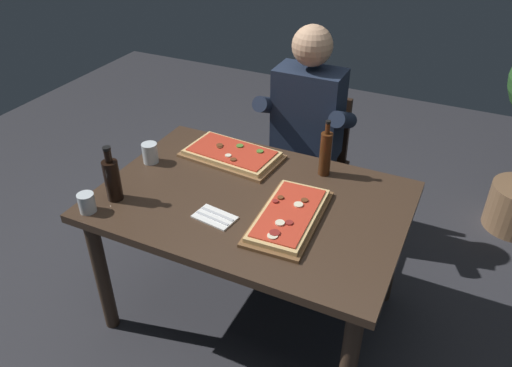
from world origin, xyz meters
TOP-DOWN VIEW (x-y plane):
  - ground_plane at (0.00, 0.00)m, footprint 6.40×6.40m
  - dining_table at (0.00, 0.00)m, footprint 1.40×0.96m
  - pizza_rectangular_front at (-0.25, 0.29)m, footprint 0.53×0.33m
  - pizza_rectangular_left at (0.22, -0.08)m, footprint 0.28×0.52m
  - wine_bottle_dark at (-0.56, -0.27)m, footprint 0.07×0.07m
  - oil_bottle_amber at (0.23, 0.34)m, footprint 0.06×0.06m
  - tumbler_near_camera at (-0.61, 0.07)m, footprint 0.08×0.08m
  - tumbler_far_side at (-0.61, -0.40)m, footprint 0.07×0.07m
  - napkin_cutlery_set at (-0.08, -0.20)m, footprint 0.19×0.13m
  - diner_chair at (-0.02, 0.86)m, footprint 0.44×0.44m
  - seated_diner at (-0.02, 0.74)m, footprint 0.53×0.41m

SIDE VIEW (x-z plane):
  - ground_plane at x=0.00m, z-range 0.00..0.00m
  - diner_chair at x=-0.02m, z-range 0.05..0.92m
  - dining_table at x=0.00m, z-range 0.27..1.01m
  - seated_diner at x=-0.02m, z-range 0.08..1.41m
  - napkin_cutlery_set at x=-0.08m, z-range 0.74..0.75m
  - pizza_rectangular_front at x=-0.25m, z-range 0.74..0.78m
  - pizza_rectangular_left at x=0.22m, z-range 0.73..0.78m
  - tumbler_far_side at x=-0.61m, z-range 0.73..0.82m
  - tumbler_near_camera at x=-0.61m, z-range 0.74..0.84m
  - wine_bottle_dark at x=-0.56m, z-range 0.71..0.98m
  - oil_bottle_amber at x=0.23m, z-range 0.71..1.00m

